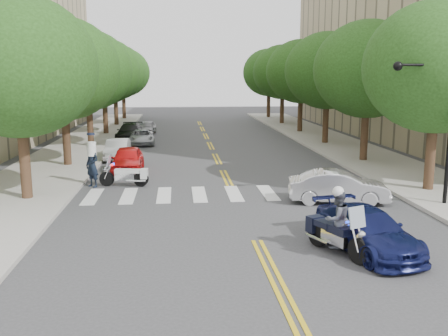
{
  "coord_description": "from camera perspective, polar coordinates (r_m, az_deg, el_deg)",
  "views": [
    {
      "loc": [
        -2.47,
        -15.07,
        5.2
      ],
      "look_at": [
        -0.51,
        5.82,
        1.3
      ],
      "focal_mm": 40.0,
      "sensor_mm": 36.0,
      "label": 1
    }
  ],
  "objects": [
    {
      "name": "tree_l_3",
      "position": [
        45.51,
        -13.61,
        10.68
      ],
      "size": [
        6.4,
        6.4,
        8.45
      ],
      "color": "#382316",
      "rests_on": "ground"
    },
    {
      "name": "tree_l_1",
      "position": [
        29.75,
        -17.98,
        10.71
      ],
      "size": [
        6.4,
        6.4,
        8.45
      ],
      "color": "#382316",
      "rests_on": "ground"
    },
    {
      "name": "officer_standing",
      "position": [
        24.27,
        -14.82,
        0.29
      ],
      "size": [
        0.89,
        0.87,
        2.07
      ],
      "primitive_type": "imported",
      "rotation": [
        0.0,
        0.0,
        -0.72
      ],
      "color": "black",
      "rests_on": "ground"
    },
    {
      "name": "tree_r_4",
      "position": [
        54.26,
        6.73,
        10.83
      ],
      "size": [
        6.4,
        6.4,
        8.45
      ],
      "color": "#382316",
      "rests_on": "ground"
    },
    {
      "name": "tree_l_2",
      "position": [
        37.61,
        -15.34,
        10.7
      ],
      "size": [
        6.4,
        6.4,
        8.45
      ],
      "color": "#382316",
      "rests_on": "ground"
    },
    {
      "name": "tree_r_1",
      "position": [
        31.18,
        16.1,
        10.77
      ],
      "size": [
        6.4,
        6.4,
        8.45
      ],
      "color": "#382316",
      "rests_on": "ground"
    },
    {
      "name": "sidewalk_right",
      "position": [
        39.29,
        12.42,
        2.78
      ],
      "size": [
        5.0,
        60.0,
        0.15
      ],
      "primitive_type": "cube",
      "color": "#9E9991",
      "rests_on": "ground"
    },
    {
      "name": "tree_l_0",
      "position": [
        22.0,
        -22.5,
        10.67
      ],
      "size": [
        6.4,
        6.4,
        8.45
      ],
      "color": "#382316",
      "rests_on": "ground"
    },
    {
      "name": "parked_car_b",
      "position": [
        32.17,
        -12.08,
        2.13
      ],
      "size": [
        1.34,
        3.83,
        1.26
      ],
      "primitive_type": "imported",
      "rotation": [
        0.0,
        0.0,
        -0.0
      ],
      "color": "#BCBCBC",
      "rests_on": "ground"
    },
    {
      "name": "sidewalk_left",
      "position": [
        38.08,
        -15.98,
        2.38
      ],
      "size": [
        5.0,
        60.0,
        0.15
      ],
      "primitive_type": "cube",
      "color": "#9E9991",
      "rests_on": "ground"
    },
    {
      "name": "motorcycle_parked",
      "position": [
        24.12,
        -10.89,
        -0.83
      ],
      "size": [
        2.35,
        0.72,
        1.51
      ],
      "rotation": [
        0.0,
        0.0,
        1.44
      ],
      "color": "black",
      "rests_on": "ground"
    },
    {
      "name": "tree_r_2",
      "position": [
        38.75,
        11.74,
        10.84
      ],
      "size": [
        6.4,
        6.4,
        8.45
      ],
      "color": "#382316",
      "rests_on": "ground"
    },
    {
      "name": "ground",
      "position": [
        16.13,
        3.77,
        -8.3
      ],
      "size": [
        140.0,
        140.0,
        0.0
      ],
      "primitive_type": "plane",
      "color": "#38383A",
      "rests_on": "ground"
    },
    {
      "name": "parked_car_d",
      "position": [
        41.17,
        -10.71,
        4.05
      ],
      "size": [
        2.08,
        4.78,
        1.37
      ],
      "primitive_type": "imported",
      "rotation": [
        0.0,
        0.0,
        -0.03
      ],
      "color": "black",
      "rests_on": "ground"
    },
    {
      "name": "tree_r_0",
      "position": [
        23.9,
        23.18,
        10.55
      ],
      "size": [
        6.4,
        6.4,
        8.45
      ],
      "color": "#382316",
      "rests_on": "ground"
    },
    {
      "name": "parked_car_a",
      "position": [
        27.69,
        -10.96,
        0.96
      ],
      "size": [
        1.64,
        4.06,
        1.38
      ],
      "primitive_type": "imported",
      "rotation": [
        0.0,
        0.0,
        0.0
      ],
      "color": "red",
      "rests_on": "ground"
    },
    {
      "name": "tree_r_5",
      "position": [
        62.1,
        5.17,
        10.81
      ],
      "size": [
        6.4,
        6.4,
        8.45
      ],
      "color": "#382316",
      "rests_on": "ground"
    },
    {
      "name": "tree_l_4",
      "position": [
        53.45,
        -12.4,
        10.67
      ],
      "size": [
        6.4,
        6.4,
        8.45
      ],
      "color": "#382316",
      "rests_on": "ground"
    },
    {
      "name": "parked_car_e",
      "position": [
        45.4,
        -8.83,
        4.6
      ],
      "size": [
        1.75,
        3.68,
        1.21
      ],
      "primitive_type": "imported",
      "rotation": [
        0.0,
        0.0,
        -0.09
      ],
      "color": "#A09FA5",
      "rests_on": "ground"
    },
    {
      "name": "convertible",
      "position": [
        21.14,
        12.94,
        -2.11
      ],
      "size": [
        4.27,
        2.13,
        1.35
      ],
      "primitive_type": "imported",
      "rotation": [
        0.0,
        0.0,
        1.39
      ],
      "color": "silver",
      "rests_on": "ground"
    },
    {
      "name": "traffic_signal_pole",
      "position": [
        21.23,
        23.44,
        5.67
      ],
      "size": [
        2.82,
        0.42,
        6.0
      ],
      "color": "black",
      "rests_on": "ground"
    },
    {
      "name": "parked_car_c",
      "position": [
        38.74,
        -9.4,
        3.51
      ],
      "size": [
        2.16,
        4.16,
        1.12
      ],
      "primitive_type": "imported",
      "rotation": [
        0.0,
        0.0,
        0.08
      ],
      "color": "#B4B7BD",
      "rests_on": "ground"
    },
    {
      "name": "tree_r_3",
      "position": [
        46.46,
        8.82,
        10.84
      ],
      "size": [
        6.4,
        6.4,
        8.45
      ],
      "color": "#382316",
      "rests_on": "ground"
    },
    {
      "name": "sedan_blue",
      "position": [
        15.65,
        16.01,
        -6.86
      ],
      "size": [
        2.61,
        4.64,
        1.27
      ],
      "primitive_type": "imported",
      "rotation": [
        0.0,
        0.0,
        0.2
      ],
      "color": "#111748",
      "rests_on": "ground"
    },
    {
      "name": "tree_l_5",
      "position": [
        61.4,
        -11.5,
        10.65
      ],
      "size": [
        6.4,
        6.4,
        8.45
      ],
      "color": "#382316",
      "rests_on": "ground"
    },
    {
      "name": "motorcycle_police",
      "position": [
        15.11,
        12.63,
        -6.23
      ],
      "size": [
        1.29,
        2.39,
        2.05
      ],
      "rotation": [
        0.0,
        0.0,
        3.56
      ],
      "color": "black",
      "rests_on": "ground"
    }
  ]
}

